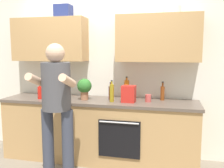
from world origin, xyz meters
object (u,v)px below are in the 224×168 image
bottle_hotsauce (40,92)px  cup_stoneware (48,94)px  bottle_water (53,90)px  bottle_vinegar (162,93)px  bottle_oil (112,93)px  person_standing (56,102)px  potted_herb (84,87)px  bottle_wine (111,93)px  cup_ceramic (148,98)px  grocery_bag_crisps (129,94)px  bottle_juice (127,89)px

bottle_hotsauce → cup_stoneware: (0.06, 0.12, -0.05)m
bottle_water → bottle_vinegar: bearing=8.4°
bottle_hotsauce → bottle_oil: (1.08, 0.02, 0.03)m
person_standing → bottle_vinegar: (1.20, 0.91, 0.01)m
bottle_vinegar → potted_herb: (-1.10, -0.22, 0.08)m
bottle_wine → potted_herb: potted_herb is taller
potted_herb → cup_ceramic: bearing=3.9°
potted_herb → grocery_bag_crisps: (0.65, -0.02, -0.07)m
bottle_hotsauce → cup_ceramic: size_ratio=2.42×
person_standing → bottle_oil: 0.82m
person_standing → cup_stoneware: (-0.50, 0.73, -0.05)m
bottle_wine → grocery_bag_crisps: (0.29, -0.11, 0.01)m
person_standing → bottle_juice: 1.15m
bottle_vinegar → grocery_bag_crisps: bottle_vinegar is taller
bottle_wine → potted_herb: size_ratio=0.83×
bottle_oil → grocery_bag_crisps: (0.23, 0.04, -0.01)m
bottle_water → cup_ceramic: size_ratio=2.93×
bottle_water → cup_stoneware: (-0.12, 0.05, -0.08)m
bottle_wine → cup_ceramic: bottle_wine is taller
person_standing → cup_ceramic: size_ratio=16.75×
bottle_water → cup_stoneware: 0.15m
bottle_hotsauce → bottle_juice: bearing=14.4°
bottle_oil → bottle_wine: 0.16m
bottle_vinegar → potted_herb: size_ratio=0.87×
bottle_juice → bottle_water: size_ratio=1.11×
bottle_juice → bottle_hotsauce: size_ratio=1.34×
bottle_vinegar → grocery_bag_crisps: size_ratio=1.17×
bottle_juice → bottle_vinegar: bottle_juice is taller
potted_herb → bottle_vinegar: bearing=11.5°
bottle_water → bottle_oil: 0.91m
cup_stoneware → cup_ceramic: 1.51m
bottle_hotsauce → bottle_oil: 1.08m
bottle_water → cup_stoneware: size_ratio=3.19×
cup_ceramic → grocery_bag_crisps: (-0.26, -0.08, 0.06)m
bottle_water → bottle_oil: (0.90, -0.04, 0.00)m
cup_stoneware → potted_herb: bearing=-3.8°
bottle_water → grocery_bag_crisps: size_ratio=1.29×
potted_herb → grocery_bag_crisps: potted_herb is taller
person_standing → bottle_vinegar: size_ratio=6.28×
cup_ceramic → bottle_oil: bearing=-166.4°
bottle_oil → person_standing: bearing=-129.4°
grocery_bag_crisps → potted_herb: bearing=178.6°
bottle_vinegar → bottle_hotsauce: (-1.76, -0.30, -0.01)m
potted_herb → bottle_oil: bearing=-7.6°
bottle_hotsauce → potted_herb: 0.67m
bottle_vinegar → bottle_wine: bottle_vinegar is taller
person_standing → cup_stoneware: size_ratio=18.24×
bottle_water → cup_ceramic: bottle_water is taller
bottle_water → bottle_wine: size_ratio=1.15×
bottle_hotsauce → bottle_water: bearing=21.7°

